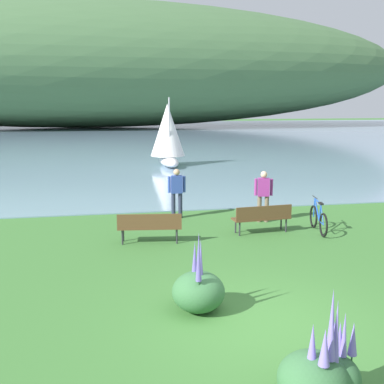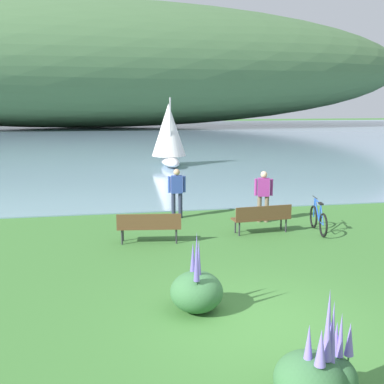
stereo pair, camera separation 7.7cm
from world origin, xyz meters
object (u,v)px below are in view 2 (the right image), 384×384
at_px(person_at_shoreline, 177,190).
at_px(sailboat_mid_bay, 169,134).
at_px(park_bench_near_camera, 149,225).
at_px(person_on_the_grass, 263,193).
at_px(bicycle_leaning_near_bench, 318,220).
at_px(park_bench_further_along, 262,217).

relative_size(person_at_shoreline, sailboat_mid_bay, 0.41).
relative_size(park_bench_near_camera, person_on_the_grass, 1.08).
height_order(bicycle_leaning_near_bench, person_at_shoreline, person_at_shoreline).
distance_m(park_bench_near_camera, person_on_the_grass, 4.33).
xyz_separation_m(person_at_shoreline, person_on_the_grass, (2.74, -1.05, 0.00)).
xyz_separation_m(bicycle_leaning_near_bench, sailboat_mid_bay, (-2.49, 15.84, 1.61)).
bearing_deg(park_bench_further_along, bicycle_leaning_near_bench, -6.37).
bearing_deg(person_at_shoreline, sailboat_mid_bay, 83.53).
xyz_separation_m(park_bench_near_camera, person_on_the_grass, (3.95, 1.73, 0.46)).
relative_size(park_bench_near_camera, person_at_shoreline, 1.08).
bearing_deg(park_bench_near_camera, bicycle_leaning_near_bench, 2.30).
height_order(park_bench_near_camera, sailboat_mid_bay, sailboat_mid_bay).
xyz_separation_m(park_bench_near_camera, sailboat_mid_bay, (2.71, 16.05, 1.48)).
relative_size(park_bench_near_camera, park_bench_further_along, 1.00).
distance_m(person_at_shoreline, sailboat_mid_bay, 13.40).
distance_m(person_on_the_grass, sailboat_mid_bay, 14.41).
bearing_deg(person_on_the_grass, bicycle_leaning_near_bench, -50.34).
height_order(person_on_the_grass, sailboat_mid_bay, sailboat_mid_bay).
height_order(park_bench_further_along, person_on_the_grass, person_on_the_grass).
bearing_deg(bicycle_leaning_near_bench, person_on_the_grass, 129.66).
bearing_deg(park_bench_further_along, sailboat_mid_bay, 92.76).
distance_m(park_bench_near_camera, person_at_shoreline, 3.06).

